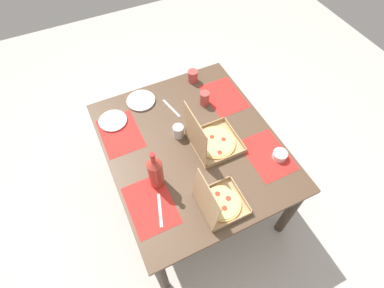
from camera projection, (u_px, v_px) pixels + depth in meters
name	position (u px, v px, depth m)	size (l,w,h in m)	color
ground_plane	(192.00, 192.00, 2.63)	(6.00, 6.00, 0.00)	beige
dining_table	(192.00, 152.00, 2.11)	(1.31, 1.12, 0.73)	#3F3328
placemat_near_left	(267.00, 155.00, 1.98)	(0.36, 0.26, 0.00)	red
placemat_near_right	(224.00, 96.00, 2.28)	(0.36, 0.26, 0.00)	red
placemat_far_left	(151.00, 205.00, 1.77)	(0.36, 0.26, 0.00)	red
placemat_far_right	(120.00, 133.00, 2.08)	(0.36, 0.26, 0.00)	red
pizza_box_edge_far	(211.00, 141.00, 1.98)	(0.31, 0.31, 0.34)	tan
pizza_box_corner_left	(218.00, 203.00, 1.73)	(0.26, 0.27, 0.30)	tan
plate_far_left	(113.00, 121.00, 2.13)	(0.20, 0.20, 0.02)	white
plate_middle	(141.00, 101.00, 2.25)	(0.21, 0.21, 0.02)	white
soda_bottle	(156.00, 172.00, 1.75)	(0.09, 0.09, 0.32)	#B2382D
cup_clear_left	(193.00, 76.00, 2.34)	(0.08, 0.08, 0.09)	#BF4742
cup_clear_right	(178.00, 131.00, 2.03)	(0.07, 0.07, 0.09)	silver
cup_dark	(205.00, 98.00, 2.20)	(0.07, 0.07, 0.11)	#BF4742
condiment_bowl	(280.00, 155.00, 1.95)	(0.09, 0.09, 0.05)	white
knife_by_near_right	(172.00, 108.00, 2.21)	(0.21, 0.02, 0.01)	#B7B7BC
knife_by_far_right	(160.00, 210.00, 1.75)	(0.21, 0.02, 0.01)	#B7B7BC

